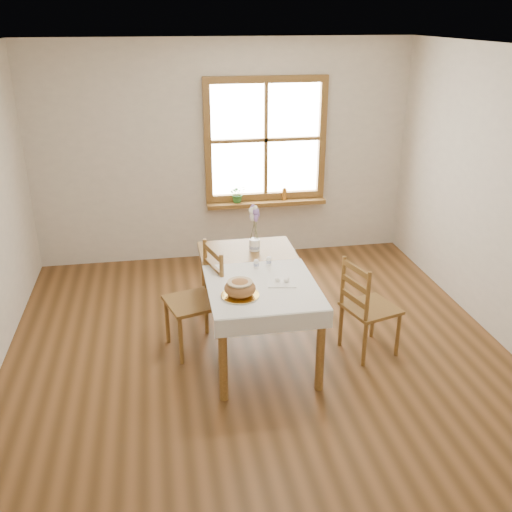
{
  "coord_description": "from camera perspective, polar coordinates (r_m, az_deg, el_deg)",
  "views": [
    {
      "loc": [
        -0.79,
        -4.16,
        2.84
      ],
      "look_at": [
        0.0,
        0.3,
        0.9
      ],
      "focal_mm": 40.0,
      "sensor_mm": 36.0,
      "label": 1
    }
  ],
  "objects": [
    {
      "name": "dining_table",
      "position": [
        5.03,
        0.0,
        -2.46
      ],
      "size": [
        0.9,
        1.6,
        0.75
      ],
      "color": "olive",
      "rests_on": "ground"
    },
    {
      "name": "pepper_shaker",
      "position": [
        5.08,
        1.3,
        -0.49
      ],
      "size": [
        0.05,
        0.05,
        0.08
      ],
      "primitive_type": "cylinder",
      "rotation": [
        0.0,
        0.0,
        0.23
      ],
      "color": "white",
      "rests_on": "table_linen"
    },
    {
      "name": "eggs",
      "position": [
        4.75,
        2.59,
        -2.39
      ],
      "size": [
        0.2,
        0.19,
        0.04
      ],
      "primitive_type": null,
      "rotation": [
        0.0,
        0.0,
        -0.17
      ],
      "color": "white",
      "rests_on": "egg_napkin"
    },
    {
      "name": "bread_loaf",
      "position": [
        4.51,
        -1.62,
        -3.1
      ],
      "size": [
        0.25,
        0.25,
        0.14
      ],
      "primitive_type": "ellipsoid",
      "color": "brown",
      "rests_on": "bread_plate"
    },
    {
      "name": "bread_plate",
      "position": [
        4.54,
        -1.61,
        -3.97
      ],
      "size": [
        0.37,
        0.37,
        0.02
      ],
      "primitive_type": "cylinder",
      "rotation": [
        0.0,
        0.0,
        0.3
      ],
      "color": "white",
      "rests_on": "table_linen"
    },
    {
      "name": "amber_bottle",
      "position": [
        7.04,
        2.86,
        6.24
      ],
      "size": [
        0.07,
        0.07,
        0.16
      ],
      "primitive_type": "cylinder",
      "rotation": [
        0.0,
        0.0,
        -0.33
      ],
      "color": "#B16C20",
      "rests_on": "window_sill"
    },
    {
      "name": "window",
      "position": [
        6.9,
        0.97,
        11.55
      ],
      "size": [
        1.46,
        0.08,
        1.46
      ],
      "color": "olive",
      "rests_on": "ground"
    },
    {
      "name": "room_walls",
      "position": [
        4.38,
        0.69,
        8.2
      ],
      "size": [
        4.6,
        5.1,
        2.65
      ],
      "color": "beige",
      "rests_on": "ground"
    },
    {
      "name": "table_linen",
      "position": [
        4.72,
        0.65,
        -3.05
      ],
      "size": [
        0.91,
        0.99,
        0.01
      ],
      "primitive_type": "cube",
      "color": "white",
      "rests_on": "dining_table"
    },
    {
      "name": "potted_plant",
      "position": [
        6.93,
        -1.84,
        6.05
      ],
      "size": [
        0.21,
        0.23,
        0.17
      ],
      "primitive_type": "imported",
      "rotation": [
        0.0,
        0.0,
        0.06
      ],
      "color": "#2C6829",
      "rests_on": "window_sill"
    },
    {
      "name": "flower_vase",
      "position": [
        5.4,
        -0.14,
        1.06
      ],
      "size": [
        0.11,
        0.11,
        0.11
      ],
      "primitive_type": "cylinder",
      "rotation": [
        0.0,
        0.0,
        0.11
      ],
      "color": "white",
      "rests_on": "dining_table"
    },
    {
      "name": "chair_left",
      "position": [
        5.11,
        -6.32,
        -4.46
      ],
      "size": [
        0.58,
        0.56,
        0.97
      ],
      "primitive_type": null,
      "rotation": [
        0.0,
        0.0,
        -1.29
      ],
      "color": "olive",
      "rests_on": "ground"
    },
    {
      "name": "ground",
      "position": [
        5.1,
        0.6,
        -10.66
      ],
      "size": [
        5.0,
        5.0,
        0.0
      ],
      "primitive_type": "plane",
      "color": "brown",
      "rests_on": "ground"
    },
    {
      "name": "lavender_bouquet",
      "position": [
        5.32,
        -0.14,
        3.29
      ],
      "size": [
        0.18,
        0.18,
        0.34
      ],
      "primitive_type": null,
      "color": "#745597",
      "rests_on": "flower_vase"
    },
    {
      "name": "salt_shaker",
      "position": [
        5.02,
        0.02,
        -0.77
      ],
      "size": [
        0.05,
        0.05,
        0.09
      ],
      "primitive_type": "cylinder",
      "rotation": [
        0.0,
        0.0,
        -0.16
      ],
      "color": "white",
      "rests_on": "table_linen"
    },
    {
      "name": "chair_right",
      "position": [
        5.15,
        11.43,
        -4.97
      ],
      "size": [
        0.54,
        0.53,
        0.9
      ],
      "primitive_type": null,
      "rotation": [
        0.0,
        0.0,
        1.86
      ],
      "color": "olive",
      "rests_on": "ground"
    },
    {
      "name": "window_sill",
      "position": [
        7.02,
        1.03,
        5.35
      ],
      "size": [
        1.46,
        0.2,
        0.05
      ],
      "color": "olive",
      "rests_on": "ground"
    },
    {
      "name": "egg_napkin",
      "position": [
        4.76,
        2.58,
        -2.66
      ],
      "size": [
        0.26,
        0.23,
        0.01
      ],
      "primitive_type": "cube",
      "rotation": [
        0.0,
        0.0,
        -0.17
      ],
      "color": "white",
      "rests_on": "table_linen"
    }
  ]
}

